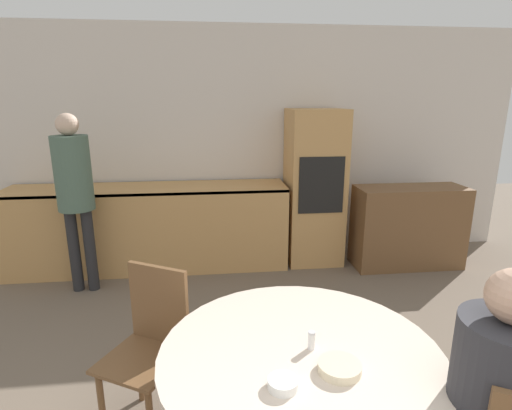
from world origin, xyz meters
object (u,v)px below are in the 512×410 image
object	(u,v)px
chair_far_left	(151,339)
bowl_near	(340,367)
sideboard	(408,227)
person_seated	(500,407)
dining_table	(299,390)
person_standing	(74,184)
oven_unit	(314,187)
bowl_centre	(283,384)

from	to	relation	value
chair_far_left	bowl_near	bearing A→B (deg)	-8.63
sideboard	person_seated	distance (m)	3.09
dining_table	person_standing	bearing A→B (deg)	126.06
person_seated	person_standing	distance (m)	3.51
chair_far_left	bowl_near	xyz separation A→B (m)	(0.87, -0.67, 0.24)
sideboard	bowl_near	distance (m)	3.10
oven_unit	chair_far_left	distance (m)	2.71
bowl_centre	chair_far_left	bearing A→B (deg)	130.12
oven_unit	person_standing	size ratio (longest dim) A/B	1.01
dining_table	bowl_centre	world-z (taller)	bowl_centre
person_standing	person_seated	bearing A→B (deg)	-49.17
chair_far_left	bowl_centre	distance (m)	0.99
person_seated	bowl_near	distance (m)	0.59
person_standing	bowl_near	distance (m)	2.98
chair_far_left	person_standing	world-z (taller)	person_standing
oven_unit	bowl_near	distance (m)	2.97
chair_far_left	person_standing	size ratio (longest dim) A/B	0.54
person_standing	bowl_centre	distance (m)	2.90
oven_unit	bowl_centre	distance (m)	3.10
person_seated	dining_table	bearing A→B (deg)	148.15
dining_table	bowl_near	xyz separation A→B (m)	(0.13, -0.15, 0.23)
oven_unit	chair_far_left	world-z (taller)	oven_unit
dining_table	chair_far_left	size ratio (longest dim) A/B	1.38
dining_table	person_standing	size ratio (longest dim) A/B	0.75
sideboard	bowl_near	bearing A→B (deg)	-122.13
bowl_near	oven_unit	bearing A→B (deg)	77.62
sideboard	chair_far_left	distance (m)	3.18
sideboard	chair_far_left	xyz separation A→B (m)	(-2.51, -1.95, 0.07)
dining_table	bowl_centre	bearing A→B (deg)	-118.34
chair_far_left	person_standing	distance (m)	2.02
person_standing	oven_unit	bearing A→B (deg)	12.00
person_standing	bowl_near	world-z (taller)	person_standing
person_seated	bowl_centre	world-z (taller)	person_seated
oven_unit	bowl_centre	world-z (taller)	oven_unit
dining_table	chair_far_left	xyz separation A→B (m)	(-0.74, 0.51, -0.01)
oven_unit	dining_table	xyz separation A→B (m)	(-0.77, -2.75, -0.33)
oven_unit	sideboard	bearing A→B (deg)	-15.82
bowl_centre	bowl_near	bearing A→B (deg)	15.24
dining_table	bowl_near	distance (m)	0.30
person_seated	bowl_near	size ratio (longest dim) A/B	7.08
chair_far_left	sideboard	bearing A→B (deg)	66.73
oven_unit	person_seated	distance (m)	3.16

